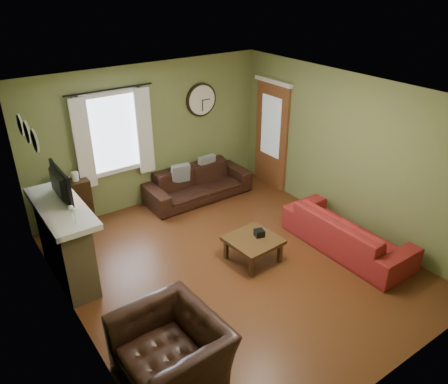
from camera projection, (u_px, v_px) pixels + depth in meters
floor at (234, 265)px, 6.63m from camera, size 4.60×5.20×0.00m
ceiling at (236, 96)px, 5.44m from camera, size 4.60×5.20×0.00m
wall_left at (69, 242)px, 4.85m from camera, size 0.00×5.20×2.60m
wall_right at (347, 153)px, 7.21m from camera, size 0.00×5.20×2.60m
wall_back at (150, 136)px, 7.92m from camera, size 4.60×0.00×2.60m
wall_front at (397, 290)px, 4.14m from camera, size 4.60×0.00×2.60m
fireplace at (66, 245)px, 6.13m from camera, size 0.40×1.40×1.10m
firebox at (82, 255)px, 6.35m from camera, size 0.04×0.60×0.55m
mantel at (61, 208)px, 5.88m from camera, size 0.58×1.60×0.08m
tv at (56, 189)px, 5.90m from camera, size 0.08×0.60×0.35m
tv_screen at (61, 184)px, 5.92m from camera, size 0.02×0.62×0.36m
medallion_left at (35, 141)px, 5.01m from camera, size 0.28×0.28×0.03m
medallion_mid at (27, 132)px, 5.26m from camera, size 0.28×0.28×0.03m
medallion_right at (20, 125)px, 5.52m from camera, size 0.28×0.28×0.03m
window_pane at (112, 133)px, 7.46m from camera, size 1.00×0.02×1.30m
curtain_rod at (109, 90)px, 7.03m from camera, size 0.03×0.03×1.50m
curtain_left at (83, 144)px, 7.12m from camera, size 0.28×0.04×1.55m
curtain_right at (145, 131)px, 7.69m from camera, size 0.28×0.04×1.55m
wall_clock at (202, 100)px, 8.22m from camera, size 0.64×0.06×0.64m
door at (271, 136)px, 8.65m from camera, size 0.05×0.90×2.10m
bookshelf at (69, 207)px, 7.33m from camera, size 0.74×0.32×0.88m
book at (57, 176)px, 7.20m from camera, size 0.23×0.26×0.02m
sofa_brown at (198, 183)px, 8.45m from camera, size 2.06×0.80×0.60m
pillow_left at (206, 164)px, 8.65m from camera, size 0.36×0.11×0.36m
pillow_right at (180, 173)px, 8.27m from camera, size 0.37×0.16×0.36m
sofa_red at (347, 232)px, 6.88m from camera, size 0.83×2.12×0.62m
armchair at (172, 352)px, 4.65m from camera, size 1.07×1.20×0.75m
coffee_table at (253, 249)px, 6.66m from camera, size 0.77×0.77×0.39m
tissue_box at (259, 235)px, 6.63m from camera, size 0.17×0.17×0.10m
wine_glass_a at (75, 216)px, 5.39m from camera, size 0.07×0.07×0.21m
wine_glass_b at (72, 213)px, 5.48m from camera, size 0.07×0.07×0.20m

